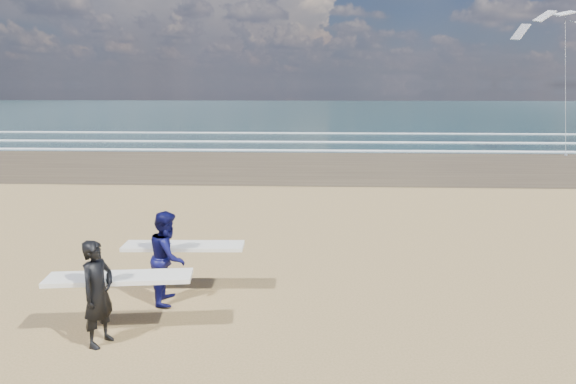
{
  "coord_description": "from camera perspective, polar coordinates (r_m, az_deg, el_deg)",
  "views": [
    {
      "loc": [
        3.37,
        -7.33,
        3.83
      ],
      "look_at": [
        2.76,
        6.0,
        1.04
      ],
      "focal_mm": 32.0,
      "sensor_mm": 36.0,
      "label": 1
    }
  ],
  "objects": [
    {
      "name": "ocean",
      "position": [
        81.15,
        14.62,
        8.73
      ],
      "size": [
        220.0,
        100.0,
        0.02
      ],
      "primitive_type": "cube",
      "color": "#193538",
      "rests_on": "ground"
    },
    {
      "name": "foam_breakers",
      "position": [
        39.32,
        27.74,
        4.94
      ],
      "size": [
        220.0,
        11.7,
        0.05
      ],
      "color": "white",
      "rests_on": "ground"
    },
    {
      "name": "surfer_near",
      "position": [
        8.26,
        -19.98,
        -10.23
      ],
      "size": [
        2.25,
        1.09,
        1.62
      ],
      "color": "black",
      "rests_on": "ground"
    },
    {
      "name": "surfer_far",
      "position": [
        9.46,
        -13.04,
        -6.93
      ],
      "size": [
        2.22,
        1.09,
        1.67
      ],
      "color": "#0B0C42",
      "rests_on": "ground"
    },
    {
      "name": "kite_1",
      "position": [
        34.48,
        28.45,
        12.25
      ],
      "size": [
        5.39,
        4.69,
        9.08
      ],
      "color": "slate",
      "rests_on": "ground"
    }
  ]
}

